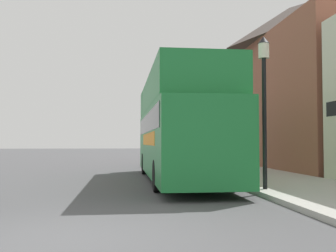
{
  "coord_description": "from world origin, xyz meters",
  "views": [
    {
      "loc": [
        0.95,
        -6.49,
        1.53
      ],
      "look_at": [
        2.83,
        9.62,
        2.21
      ],
      "focal_mm": 42.0,
      "sensor_mm": 36.0,
      "label": 1
    }
  ],
  "objects": [
    {
      "name": "lamp_post_second",
      "position": [
        5.22,
        12.27,
        3.54
      ],
      "size": [
        0.35,
        0.35,
        4.97
      ],
      "color": "black",
      "rests_on": "sidewalk"
    },
    {
      "name": "ground_plane",
      "position": [
        0.0,
        21.0,
        0.0
      ],
      "size": [
        144.0,
        144.0,
        0.0
      ],
      "primitive_type": "plane",
      "color": "#4C4C4F"
    },
    {
      "name": "tour_bus",
      "position": [
        3.18,
        9.13,
        1.81
      ],
      "size": [
        2.57,
        11.49,
        4.04
      ],
      "rotation": [
        0.0,
        0.0,
        0.0
      ],
      "color": "#1E7A38",
      "rests_on": "ground_plane"
    },
    {
      "name": "sidewalk",
      "position": [
        6.81,
        18.0,
        0.07
      ],
      "size": [
        3.98,
        108.0,
        0.14
      ],
      "color": "#ADAAA3",
      "rests_on": "ground_plane"
    },
    {
      "name": "lamp_post_nearest",
      "position": [
        5.21,
        4.89,
        3.33
      ],
      "size": [
        0.35,
        0.35,
        4.61
      ],
      "color": "black",
      "rests_on": "sidewalk"
    },
    {
      "name": "parked_car_ahead_of_bus",
      "position": [
        3.66,
        18.67,
        0.65
      ],
      "size": [
        1.9,
        4.51,
        1.39
      ],
      "rotation": [
        0.0,
        0.0,
        -0.01
      ],
      "color": "black",
      "rests_on": "ground_plane"
    },
    {
      "name": "brick_terrace_rear",
      "position": [
        11.8,
        17.82,
        5.18
      ],
      "size": [
        6.0,
        18.52,
        10.37
      ],
      "color": "#935642",
      "rests_on": "ground_plane"
    }
  ]
}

